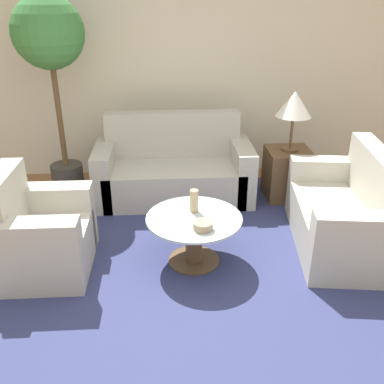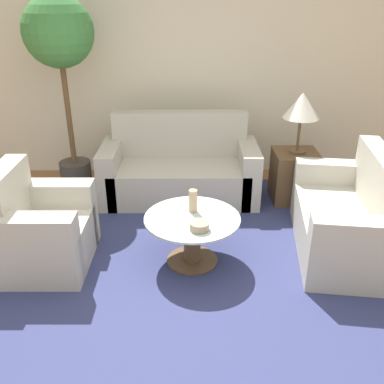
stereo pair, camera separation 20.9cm
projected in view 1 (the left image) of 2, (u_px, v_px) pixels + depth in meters
ground_plane at (190, 312)px, 3.15m from camera, size 14.00×14.00×0.00m
wall_back at (175, 68)px, 5.08m from camera, size 10.00×0.06×2.60m
rug at (194, 261)px, 3.73m from camera, size 3.66×3.53×0.01m
sofa_main at (174, 171)px, 4.81m from camera, size 1.71×0.77×0.92m
armchair at (38, 237)px, 3.53m from camera, size 0.72×0.84×0.88m
loveseat at (347, 216)px, 3.87m from camera, size 0.91×1.47×0.90m
coffee_table at (194, 233)px, 3.62m from camera, size 0.81×0.81×0.44m
side_table at (287, 174)px, 4.79m from camera, size 0.47×0.47×0.56m
table_lamp at (294, 105)px, 4.46m from camera, size 0.38×0.38×0.64m
potted_plant at (50, 50)px, 4.35m from camera, size 0.73×0.73×2.13m
vase at (194, 201)px, 3.60m from camera, size 0.07×0.07×0.20m
bowl at (203, 226)px, 3.36m from camera, size 0.16×0.16×0.07m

